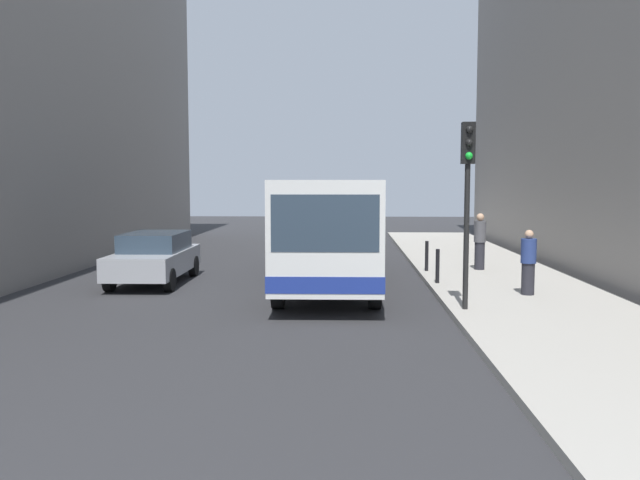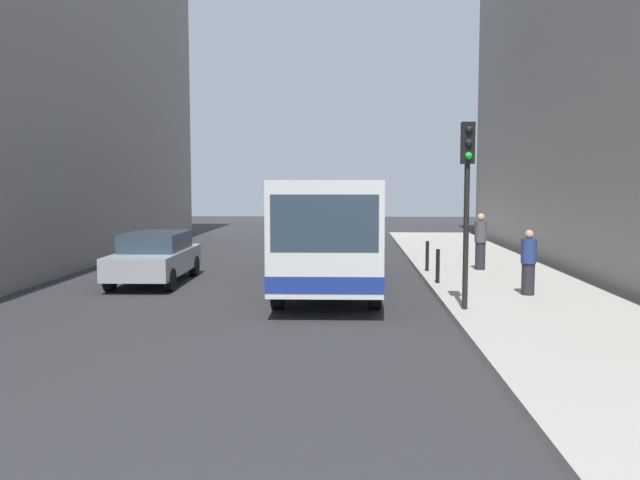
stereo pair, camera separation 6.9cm
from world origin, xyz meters
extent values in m
plane|color=#2D2D30|center=(0.00, 0.00, 0.00)|extent=(80.00, 80.00, 0.00)
cube|color=#ADA89E|center=(5.40, 0.00, 0.07)|extent=(4.40, 40.00, 0.15)
cube|color=white|center=(0.40, 2.02, 1.75)|extent=(2.64, 11.03, 2.50)
cube|color=navy|center=(0.40, 2.02, 0.80)|extent=(2.66, 11.05, 0.36)
cube|color=#2D3D4C|center=(0.47, -3.46, 2.10)|extent=(2.26, 0.09, 1.20)
cube|color=#2D3D4C|center=(0.39, 2.52, 2.10)|extent=(2.64, 9.43, 1.00)
cylinder|color=black|center=(1.58, -1.86, 0.50)|extent=(0.29, 1.00, 1.00)
cylinder|color=black|center=(-0.68, -1.89, 0.50)|extent=(0.29, 1.00, 1.00)
cylinder|color=black|center=(1.48, 5.94, 0.50)|extent=(0.29, 1.00, 1.00)
cylinder|color=black|center=(-0.78, 5.91, 0.50)|extent=(0.29, 1.00, 1.00)
cube|color=#A5A8AD|center=(-4.71, 1.83, 0.64)|extent=(1.87, 4.43, 0.64)
cube|color=#2D3D4C|center=(-4.71, 1.98, 1.22)|extent=(1.64, 2.49, 0.52)
cylinder|color=black|center=(-3.86, 0.34, 0.32)|extent=(0.23, 0.64, 0.64)
cylinder|color=black|center=(-5.50, 0.31, 0.32)|extent=(0.23, 0.64, 0.64)
cylinder|color=black|center=(-3.91, 3.34, 0.32)|extent=(0.23, 0.64, 0.64)
cylinder|color=black|center=(-5.55, 3.31, 0.32)|extent=(0.23, 0.64, 0.64)
cylinder|color=black|center=(3.55, -2.57, 1.75)|extent=(0.12, 0.12, 3.20)
cube|color=black|center=(3.55, -2.57, 3.80)|extent=(0.28, 0.24, 0.90)
sphere|color=black|center=(3.55, -2.70, 4.08)|extent=(0.16, 0.16, 0.16)
sphere|color=black|center=(3.55, -2.70, 3.80)|extent=(0.16, 0.16, 0.16)
sphere|color=green|center=(3.55, -2.70, 3.52)|extent=(0.16, 0.16, 0.16)
cylinder|color=black|center=(3.45, 1.24, 0.62)|extent=(0.11, 0.11, 0.95)
cylinder|color=black|center=(3.45, 3.77, 0.62)|extent=(0.11, 0.11, 0.95)
cylinder|color=#26262D|center=(5.45, -0.60, 0.55)|extent=(0.32, 0.32, 0.79)
cylinder|color=navy|center=(5.45, -0.60, 1.25)|extent=(0.38, 0.38, 0.61)
sphere|color=tan|center=(5.45, -0.60, 1.66)|extent=(0.22, 0.22, 0.22)
cylinder|color=#26262D|center=(5.19, 4.18, 0.59)|extent=(0.32, 0.32, 0.88)
cylinder|color=#4C4C51|center=(5.19, 4.18, 1.38)|extent=(0.38, 0.38, 0.68)
sphere|color=tan|center=(5.19, 4.18, 1.84)|extent=(0.24, 0.24, 0.24)
camera|label=1|loc=(0.94, -17.15, 2.95)|focal=37.11mm
camera|label=2|loc=(1.01, -17.15, 2.95)|focal=37.11mm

